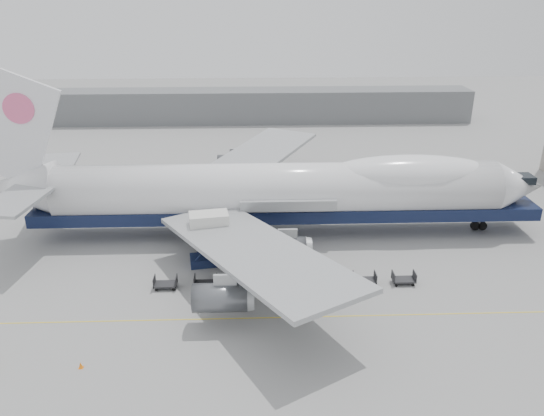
{
  "coord_description": "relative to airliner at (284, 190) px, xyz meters",
  "views": [
    {
      "loc": [
        -2.9,
        -46.82,
        28.18
      ],
      "look_at": [
        -0.96,
        6.0,
        5.87
      ],
      "focal_mm": 35.0,
      "sensor_mm": 36.0,
      "label": 1
    }
  ],
  "objects": [
    {
      "name": "ground",
      "position": [
        -0.64,
        -12.0,
        -5.62
      ],
      "size": [
        260.0,
        260.0,
        0.0
      ],
      "primitive_type": "plane",
      "color": "gray",
      "rests_on": "ground"
    },
    {
      "name": "apron_line",
      "position": [
        -0.64,
        -18.0,
        -5.62
      ],
      "size": [
        60.0,
        0.15,
        0.01
      ],
      "primitive_type": "cube",
      "color": "gold",
      "rests_on": "ground"
    },
    {
      "name": "hangar",
      "position": [
        -10.64,
        58.0,
        -2.12
      ],
      "size": [
        110.0,
        8.0,
        7.0
      ],
      "primitive_type": "cube",
      "color": "slate",
      "rests_on": "ground"
    },
    {
      "name": "airliner",
      "position": [
        0.0,
        0.0,
        0.0
      ],
      "size": [
        67.0,
        55.3,
        19.98
      ],
      "color": "white",
      "rests_on": "ground"
    },
    {
      "name": "catering_truck",
      "position": [
        -8.34,
        -7.48,
        -2.2
      ],
      "size": [
        4.73,
        3.59,
        5.98
      ],
      "rotation": [
        0.0,
        0.0,
        0.16
      ],
      "color": "#172245",
      "rests_on": "ground"
    },
    {
      "name": "traffic_cone",
      "position": [
        -17.53,
        -24.34,
        -5.37
      ],
      "size": [
        0.37,
        0.37,
        0.54
      ],
      "rotation": [
        0.0,
        0.0,
        -0.07
      ],
      "color": "orange",
      "rests_on": "ground"
    },
    {
      "name": "dolly_0",
      "position": [
        -12.54,
        -12.46,
        -5.09
      ],
      "size": [
        2.3,
        1.35,
        1.3
      ],
      "color": "#2D2D30",
      "rests_on": "ground"
    },
    {
      "name": "dolly_1",
      "position": [
        -8.52,
        -12.46,
        -5.09
      ],
      "size": [
        2.3,
        1.35,
        1.3
      ],
      "color": "#2D2D30",
      "rests_on": "ground"
    },
    {
      "name": "dolly_2",
      "position": [
        -4.5,
        -12.46,
        -5.09
      ],
      "size": [
        2.3,
        1.35,
        1.3
      ],
      "color": "#2D2D30",
      "rests_on": "ground"
    },
    {
      "name": "dolly_3",
      "position": [
        -0.47,
        -12.46,
        -5.09
      ],
      "size": [
        2.3,
        1.35,
        1.3
      ],
      "color": "#2D2D30",
      "rests_on": "ground"
    },
    {
      "name": "dolly_4",
      "position": [
        3.55,
        -12.46,
        -5.09
      ],
      "size": [
        2.3,
        1.35,
        1.3
      ],
      "color": "#2D2D30",
      "rests_on": "ground"
    },
    {
      "name": "dolly_5",
      "position": [
        7.57,
        -12.46,
        -5.09
      ],
      "size": [
        2.3,
        1.35,
        1.3
      ],
      "color": "#2D2D30",
      "rests_on": "ground"
    },
    {
      "name": "dolly_6",
      "position": [
        11.6,
        -12.46,
        -5.09
      ],
      "size": [
        2.3,
        1.35,
        1.3
      ],
      "color": "#2D2D30",
      "rests_on": "ground"
    }
  ]
}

